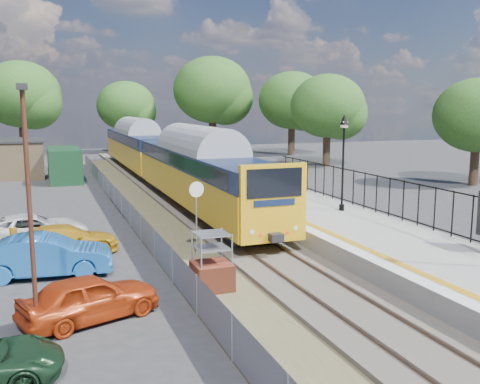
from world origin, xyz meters
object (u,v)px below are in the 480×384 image
victorian_lamp_north (344,140)px  car_blue (46,256)px  train (160,155)px  brick_plinth (212,263)px  carpark_lamp (29,195)px  speed_sign (197,206)px  car_white (33,229)px  car_yellow (66,240)px  car_red (90,298)px

victorian_lamp_north → car_blue: bearing=-168.3°
train → car_blue: bearing=-112.9°
brick_plinth → carpark_lamp: (-5.27, -1.72, 2.77)m
brick_plinth → speed_sign: size_ratio=0.64×
victorian_lamp_north → train: 17.51m
victorian_lamp_north → car_white: victorian_lamp_north is taller
car_yellow → car_white: 2.58m
brick_plinth → carpark_lamp: bearing=-161.9°
train → car_red: (-7.07, -23.90, -1.69)m
car_red → train: bearing=-36.0°
car_blue → car_white: 4.95m
speed_sign → carpark_lamp: size_ratio=0.47×
train → car_yellow: size_ratio=9.94×
car_red → car_blue: bearing=-5.9°
car_red → brick_plinth: bearing=-93.3°
car_white → carpark_lamp: bearing=176.7°
victorian_lamp_north → car_blue: (-13.47, -2.79, -3.56)m
car_red → car_yellow: car_red is taller
carpark_lamp → car_red: carpark_lamp is taller
car_blue → car_white: (-0.49, 4.92, -0.09)m
car_blue → car_yellow: car_blue is taller
victorian_lamp_north → car_blue: 14.20m
car_red → car_blue: car_blue is taller
carpark_lamp → car_white: 10.50m
train → speed_sign: 19.11m
train → brick_plinth: (-3.18, -22.77, -1.42)m
victorian_lamp_north → car_white: 14.58m
car_yellow → victorian_lamp_north: bearing=-93.8°
car_blue → car_yellow: (0.77, 2.67, -0.14)m
train → car_red: 24.98m
car_white → car_blue: bearing=-178.8°
carpark_lamp → car_white: bearing=91.2°
speed_sign → car_red: bearing=-140.1°
brick_plinth → car_blue: (-4.98, 3.41, -0.19)m
victorian_lamp_north → carpark_lamp: size_ratio=0.72×
victorian_lamp_north → car_red: 14.83m
brick_plinth → car_red: 4.06m
brick_plinth → car_white: (-5.47, 8.33, -0.28)m
brick_plinth → car_blue: 6.04m
victorian_lamp_north → car_red: bearing=-149.3°
train → victorian_lamp_north: bearing=-72.3°
speed_sign → victorian_lamp_north: bearing=8.5°
train → brick_plinth: bearing=-98.0°
carpark_lamp → car_red: (1.38, 0.58, -3.04)m
speed_sign → car_yellow: bearing=146.8°
victorian_lamp_north → car_yellow: size_ratio=1.12×
car_red → car_white: car_red is taller
victorian_lamp_north → train: (-5.30, 16.57, -1.96)m
speed_sign → car_red: size_ratio=0.78×
speed_sign → carpark_lamp: 8.24m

